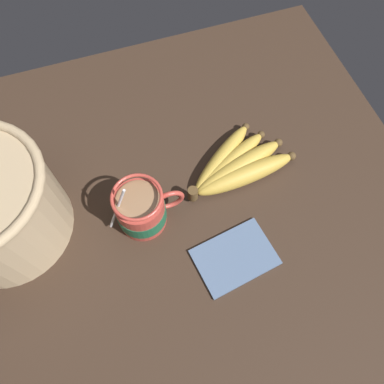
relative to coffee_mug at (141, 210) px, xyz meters
The scene contains 4 objects.
table 9.87cm from the coffee_mug, 24.48° to the right, with size 97.53×97.53×3.08cm.
coffee_mug is the anchor object (origin of this frame).
banana_bunch 21.15cm from the coffee_mug, 11.95° to the left, with size 23.82×15.19×4.25cm.
napkin 19.24cm from the coffee_mug, 42.65° to the right, with size 15.63×12.05×0.60cm.
Camera 1 is at (-6.90, -25.20, 70.49)cm, focal length 35.00 mm.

